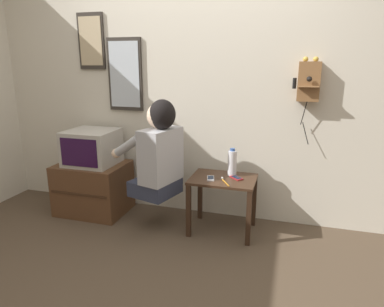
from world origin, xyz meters
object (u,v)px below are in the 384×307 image
at_px(person, 158,151).
at_px(wall_mirror, 125,75).
at_px(wall_phone_antique, 309,81).
at_px(framed_picture, 91,41).
at_px(toothbrush, 225,182).
at_px(cell_phone_spare, 236,178).
at_px(television, 92,147).
at_px(water_bottle, 232,163).
at_px(cell_phone_held, 211,178).

xyz_separation_m(person, wall_mirror, (-0.51, 0.43, 0.64)).
bearing_deg(wall_mirror, wall_phone_antique, -1.35).
bearing_deg(wall_mirror, framed_picture, 179.50).
height_order(wall_phone_antique, framed_picture, framed_picture).
relative_size(wall_phone_antique, toothbrush, 4.39).
xyz_separation_m(wall_mirror, cell_phone_spare, (1.20, -0.31, -0.86)).
bearing_deg(toothbrush, framed_picture, 132.82).
bearing_deg(framed_picture, person, -26.27).
xyz_separation_m(person, wall_phone_antique, (1.23, 0.39, 0.60)).
bearing_deg(person, wall_phone_antique, -56.64).
xyz_separation_m(framed_picture, wall_mirror, (0.36, -0.00, -0.32)).
relative_size(television, wall_phone_antique, 0.63).
relative_size(person, wall_phone_antique, 1.18).
xyz_separation_m(framed_picture, water_bottle, (1.50, -0.23, -1.07)).
xyz_separation_m(framed_picture, cell_phone_spare, (1.55, -0.31, -1.19)).
bearing_deg(television, framed_picture, 109.24).
xyz_separation_m(wall_mirror, water_bottle, (1.14, -0.23, -0.75)).
distance_m(television, wall_mirror, 0.80).
bearing_deg(person, toothbrush, -74.83).
xyz_separation_m(wall_mirror, toothbrush, (1.12, -0.43, -0.86)).
distance_m(framed_picture, wall_mirror, 0.48).
relative_size(framed_picture, toothbrush, 3.21).
bearing_deg(wall_phone_antique, television, -173.10).
height_order(wall_mirror, cell_phone_held, wall_mirror).
bearing_deg(wall_phone_antique, person, -162.58).
bearing_deg(cell_phone_held, person, 172.27).
distance_m(television, water_bottle, 1.40).
distance_m(wall_phone_antique, cell_phone_spare, 1.03).
height_order(person, wall_phone_antique, wall_phone_antique).
distance_m(cell_phone_held, water_bottle, 0.25).
xyz_separation_m(water_bottle, toothbrush, (-0.02, -0.20, -0.11)).
bearing_deg(toothbrush, cell_phone_spare, 27.86).
bearing_deg(water_bottle, toothbrush, -96.68).
distance_m(cell_phone_held, toothbrush, 0.15).
bearing_deg(framed_picture, cell_phone_held, -16.02).
distance_m(television, toothbrush, 1.39).
relative_size(person, cell_phone_held, 6.52).
bearing_deg(cell_phone_spare, framed_picture, 121.77).
xyz_separation_m(cell_phone_held, toothbrush, (0.14, -0.05, 0.00)).
xyz_separation_m(wall_mirror, cell_phone_held, (0.98, -0.38, -0.86)).
distance_m(cell_phone_held, cell_phone_spare, 0.23).
relative_size(television, framed_picture, 0.86).
bearing_deg(water_bottle, television, -177.85).
height_order(cell_phone_spare, toothbrush, toothbrush).
relative_size(cell_phone_held, cell_phone_spare, 1.02).
bearing_deg(cell_phone_held, water_bottle, 30.10).
bearing_deg(wall_phone_antique, cell_phone_spare, -153.99).
relative_size(wall_phone_antique, cell_phone_held, 5.53).
distance_m(cell_phone_spare, toothbrush, 0.15).
height_order(television, wall_phone_antique, wall_phone_antique).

